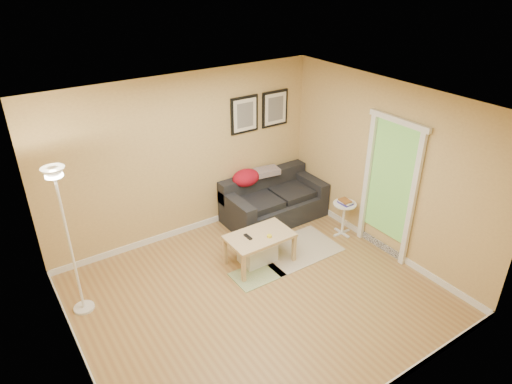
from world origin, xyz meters
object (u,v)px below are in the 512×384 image
storage_bin (257,252)px  side_table (343,219)px  book_stack (345,202)px  coffee_table (260,249)px  sofa (274,199)px  floor_lamp (70,248)px

storage_bin → side_table: (1.57, -0.15, 0.12)m
storage_bin → side_table: size_ratio=0.92×
side_table → book_stack: bearing=-80.9°
coffee_table → storage_bin: bearing=86.9°
coffee_table → sofa: bearing=28.4°
sofa → floor_lamp: (-3.38, -0.48, 0.58)m
sofa → side_table: 1.21m
storage_bin → floor_lamp: (-2.45, 0.39, 0.79)m
book_stack → storage_bin: bearing=178.8°
side_table → floor_lamp: size_ratio=0.28×
sofa → side_table: size_ratio=3.00×
sofa → floor_lamp: floor_lamp is taller
storage_bin → side_table: 1.59m
coffee_table → book_stack: 1.61m
storage_bin → floor_lamp: 2.60m
storage_bin → side_table: side_table is taller
book_stack → coffee_table: bearing=-179.6°
storage_bin → floor_lamp: floor_lamp is taller
storage_bin → book_stack: bearing=-5.7°
coffee_table → floor_lamp: (-2.46, 0.43, 0.72)m
sofa → storage_bin: sofa is taller
sofa → side_table: (0.64, -1.02, -0.09)m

